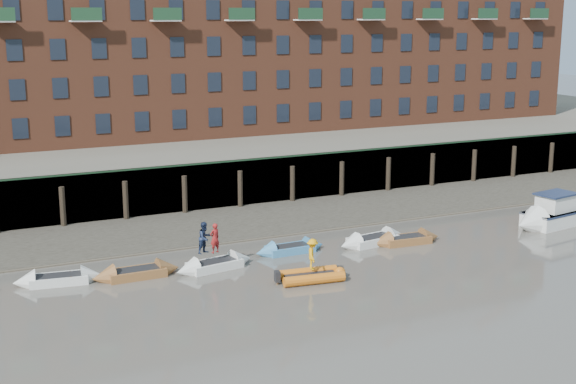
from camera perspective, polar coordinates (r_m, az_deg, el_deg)
ground at (r=36.20m, az=6.73°, el=-8.93°), size 220.00×220.00×0.00m
foreshore at (r=51.54m, az=-3.90°, el=-2.25°), size 110.00×8.00×0.50m
mud_band at (r=48.50m, az=-2.43°, el=-3.19°), size 110.00×1.60×0.10m
river_wall at (r=55.16m, az=-5.59°, el=0.43°), size 110.00×1.23×3.30m
bank_terrace at (r=67.90m, az=-9.50°, el=2.65°), size 110.00×28.00×3.20m
apartment_terrace at (r=67.84m, az=-10.09°, el=12.15°), size 80.60×15.56×20.98m
rowboat_1 at (r=41.86m, az=-15.99°, el=-5.98°), size 4.53×1.91×1.27m
rowboat_2 at (r=41.87m, az=-10.73°, el=-5.69°), size 4.54×1.35×1.32m
rowboat_3 at (r=42.62m, az=-5.23°, el=-5.18°), size 4.62×2.04×1.30m
rowboat_4 at (r=45.27m, az=0.15°, el=-4.07°), size 4.22×1.29×1.22m
rowboat_5 at (r=47.14m, az=6.05°, el=-3.43°), size 4.80×2.02×1.35m
rowboat_6 at (r=47.52m, az=8.39°, el=-3.38°), size 4.46×1.57×1.27m
rib_tender at (r=40.71m, az=1.81°, el=-5.95°), size 3.55×2.01×0.60m
motor_launch at (r=53.15m, az=18.03°, el=-1.64°), size 6.72×3.17×2.67m
person_rower_a at (r=42.29m, az=-5.23°, el=-3.28°), size 0.67×0.54×1.60m
person_rower_b at (r=42.23m, az=-5.94°, el=-3.25°), size 1.03×0.95×1.70m
person_rib_crew at (r=40.46m, az=1.76°, el=-4.44°), size 0.96×1.18×1.59m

